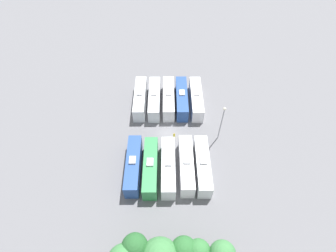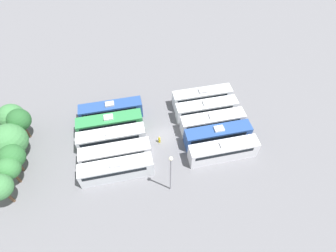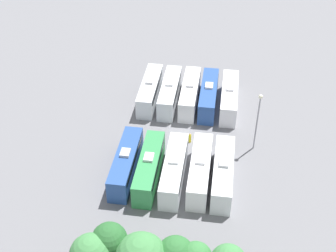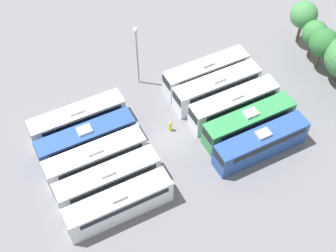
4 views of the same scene
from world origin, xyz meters
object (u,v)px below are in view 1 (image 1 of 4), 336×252
at_px(bus_0, 196,99).
at_px(tree_2, 184,250).
at_px(bus_2, 169,98).
at_px(bus_6, 186,165).
at_px(bus_9, 133,165).
at_px(tree_1, 199,251).
at_px(bus_8, 150,167).
at_px(bus_4, 140,98).
at_px(worker_person, 174,136).
at_px(light_pole, 222,119).
at_px(bus_5, 202,165).
at_px(bus_7, 168,167).
at_px(bus_3, 154,99).
at_px(tree_4, 135,247).
at_px(bus_1, 182,98).

bearing_deg(bus_0, tree_2, 82.45).
distance_m(bus_2, bus_6, 17.82).
bearing_deg(bus_9, tree_1, 124.61).
bearing_deg(bus_0, bus_8, 61.45).
xyz_separation_m(bus_4, worker_person, (-7.52, 9.87, -1.11)).
distance_m(bus_2, worker_person, 10.00).
height_order(bus_4, light_pole, light_pole).
relative_size(bus_5, bus_9, 1.00).
bearing_deg(tree_2, bus_2, -86.59).
bearing_deg(bus_4, bus_2, -179.94).
bearing_deg(bus_7, worker_person, -98.75).
distance_m(bus_4, worker_person, 12.45).
xyz_separation_m(bus_3, light_pole, (-13.38, 9.77, 4.18)).
xyz_separation_m(bus_4, tree_4, (-1.50, 32.36, 2.80)).
relative_size(bus_9, tree_2, 1.91).
xyz_separation_m(bus_6, bus_7, (3.33, 0.39, 0.00)).
height_order(bus_1, bus_3, same).
bearing_deg(bus_5, light_pole, -117.53).
bearing_deg(bus_0, bus_5, 89.59).
xyz_separation_m(bus_0, worker_person, (5.17, 9.68, -1.11)).
xyz_separation_m(bus_0, tree_1, (2.25, 32.69, 2.21)).
xyz_separation_m(bus_0, bus_4, (12.69, -0.19, 0.00)).
bearing_deg(bus_6, light_pole, -132.51).
xyz_separation_m(bus_0, bus_5, (0.12, 17.46, 0.00)).
distance_m(bus_5, worker_person, 9.34).
height_order(bus_0, bus_2, same).
xyz_separation_m(bus_9, tree_1, (-10.59, 15.34, 2.21)).
height_order(bus_2, bus_3, same).
height_order(bus_8, tree_1, tree_1).
xyz_separation_m(bus_0, bus_7, (6.41, 17.74, 0.00)).
bearing_deg(tree_2, bus_7, -81.89).
bearing_deg(bus_5, tree_1, 82.05).
height_order(bus_1, bus_9, same).
xyz_separation_m(bus_4, bus_5, (-12.56, 17.65, 0.00)).
distance_m(bus_7, bus_9, 6.44).
xyz_separation_m(bus_1, bus_3, (6.19, 0.09, 0.00)).
bearing_deg(tree_4, light_pole, -123.91).
bearing_deg(tree_2, tree_4, -2.62).
height_order(bus_7, light_pole, light_pole).
xyz_separation_m(bus_2, bus_6, (-3.17, 17.54, 0.00)).
xyz_separation_m(bus_1, bus_9, (9.56, 17.50, 0.00)).
bearing_deg(bus_9, bus_8, 172.27).
distance_m(bus_4, bus_9, 17.53).
distance_m(bus_0, bus_9, 21.58).
height_order(bus_2, tree_2, tree_2).
bearing_deg(bus_1, bus_2, -0.77).
xyz_separation_m(bus_5, bus_9, (12.71, -0.12, 0.00)).
height_order(bus_3, bus_5, same).
height_order(bus_3, bus_8, same).
distance_m(bus_1, bus_7, 18.16).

